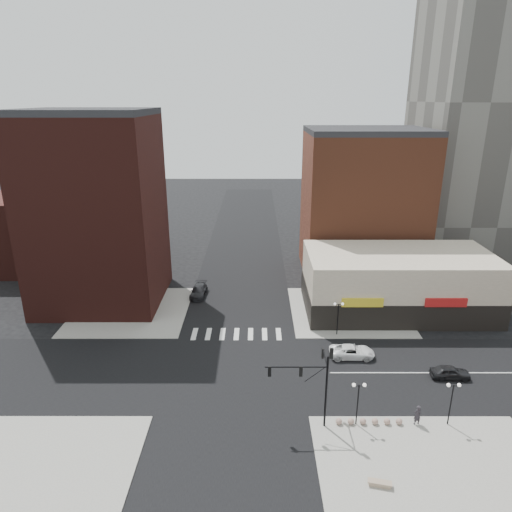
{
  "coord_description": "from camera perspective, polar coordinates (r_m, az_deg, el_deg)",
  "views": [
    {
      "loc": [
        2.31,
        -40.76,
        27.07
      ],
      "look_at": [
        2.26,
        5.39,
        11.0
      ],
      "focal_mm": 32.0,
      "sensor_mm": 36.0,
      "label": 1
    }
  ],
  "objects": [
    {
      "name": "sidewalk_nw",
      "position": [
        63.76,
        -15.34,
        -6.6
      ],
      "size": [
        15.0,
        15.0,
        0.12
      ],
      "primitive_type": "cube",
      "color": "gray",
      "rests_on": "ground"
    },
    {
      "name": "road_ew",
      "position": [
        48.98,
        -2.74,
        -14.37
      ],
      "size": [
        200.0,
        14.0,
        0.02
      ],
      "primitive_type": "cube",
      "color": "black",
      "rests_on": "ground"
    },
    {
      "name": "bollard_row",
      "position": [
        43.37,
        13.94,
        -19.42
      ],
      "size": [
        5.81,
        0.56,
        0.56
      ],
      "color": "gray",
      "rests_on": "sidewalk_se"
    },
    {
      "name": "stone_bench",
      "position": [
        38.41,
        15.2,
        -25.75
      ],
      "size": [
        1.8,
        0.89,
        0.4
      ],
      "rotation": [
        0.0,
        0.0,
        -0.22
      ],
      "color": "tan",
      "rests_on": "sidewalk_se"
    },
    {
      "name": "street_lamp_se_b",
      "position": [
        43.79,
        23.35,
        -15.48
      ],
      "size": [
        1.22,
        0.32,
        4.16
      ],
      "color": "black",
      "rests_on": "sidewalk_se"
    },
    {
      "name": "building_nw_low",
      "position": [
        84.91,
        -23.81,
        3.17
      ],
      "size": [
        20.0,
        18.0,
        12.0
      ],
      "primitive_type": "cube",
      "color": "#3C1713",
      "rests_on": "ground"
    },
    {
      "name": "building_ne_row",
      "position": [
        63.43,
        17.23,
        -3.72
      ],
      "size": [
        24.2,
        12.2,
        8.0
      ],
      "color": "beige",
      "rests_on": "ground"
    },
    {
      "name": "street_lamp_ne",
      "position": [
        55.11,
        10.25,
        -6.7
      ],
      "size": [
        1.22,
        0.32,
        4.16
      ],
      "color": "black",
      "rests_on": "sidewalk_ne"
    },
    {
      "name": "sidewalk_se",
      "position": [
        40.41,
        21.89,
        -24.43
      ],
      "size": [
        18.0,
        14.0,
        0.12
      ],
      "primitive_type": "cube",
      "color": "gray",
      "rests_on": "ground"
    },
    {
      "name": "sidewalk_ne",
      "position": [
        62.7,
        11.34,
        -6.72
      ],
      "size": [
        15.0,
        15.0,
        0.12
      ],
      "primitive_type": "cube",
      "color": "gray",
      "rests_on": "ground"
    },
    {
      "name": "dark_sedan_east",
      "position": [
        51.73,
        23.1,
        -13.22
      ],
      "size": [
        3.98,
        1.73,
        1.34
      ],
      "primitive_type": "imported",
      "rotation": [
        0.0,
        0.0,
        1.53
      ],
      "color": "black",
      "rests_on": "ground"
    },
    {
      "name": "dark_sedan_north",
      "position": [
        66.35,
        -7.18,
        -4.35
      ],
      "size": [
        2.34,
        5.13,
        1.46
      ],
      "primitive_type": "imported",
      "rotation": [
        0.0,
        0.0,
        -0.06
      ],
      "color": "black",
      "rests_on": "ground"
    },
    {
      "name": "building_nw",
      "position": [
        64.64,
        -19.27,
        5.09
      ],
      "size": [
        16.0,
        15.0,
        25.0
      ],
      "primitive_type": "cube",
      "color": "#3C1713",
      "rests_on": "ground"
    },
    {
      "name": "pedestrian",
      "position": [
        44.09,
        19.51,
        -18.22
      ],
      "size": [
        0.78,
        0.6,
        1.9
      ],
      "primitive_type": "imported",
      "rotation": [
        0.0,
        0.0,
        3.38
      ],
      "color": "#29252B",
      "rests_on": "sidewalk_se"
    },
    {
      "name": "traffic_signal",
      "position": [
        39.97,
        7.37,
        -14.57
      ],
      "size": [
        5.59,
        3.09,
        7.77
      ],
      "color": "black",
      "rests_on": "ground"
    },
    {
      "name": "street_lamp_se_a",
      "position": [
        41.4,
        12.69,
        -16.4
      ],
      "size": [
        1.22,
        0.32,
        4.16
      ],
      "color": "black",
      "rests_on": "sidewalk_se"
    },
    {
      "name": "sidewalk_sw",
      "position": [
        41.25,
        -26.47,
        -24.14
      ],
      "size": [
        15.0,
        15.0,
        0.12
      ],
      "primitive_type": "cube",
      "color": "gray",
      "rests_on": "ground"
    },
    {
      "name": "road_ns",
      "position": [
        48.98,
        -2.74,
        -14.36
      ],
      "size": [
        14.0,
        200.0,
        0.02
      ],
      "primitive_type": "cube",
      "color": "black",
      "rests_on": "ground"
    },
    {
      "name": "building_ne_midrise",
      "position": [
        73.98,
        13.17,
        6.15
      ],
      "size": [
        18.0,
        15.0,
        22.0
      ],
      "primitive_type": "cube",
      "color": "brown",
      "rests_on": "ground"
    },
    {
      "name": "ground",
      "position": [
        48.98,
        -2.74,
        -14.38
      ],
      "size": [
        240.0,
        240.0,
        0.0
      ],
      "primitive_type": "plane",
      "color": "black",
      "rests_on": "ground"
    },
    {
      "name": "white_suv",
      "position": [
        52.23,
        11.92,
        -11.61
      ],
      "size": [
        4.95,
        2.32,
        1.37
      ],
      "primitive_type": "imported",
      "rotation": [
        0.0,
        0.0,
        1.56
      ],
      "color": "white",
      "rests_on": "ground"
    }
  ]
}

